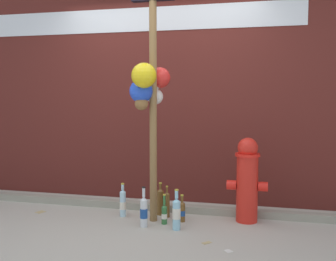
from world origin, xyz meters
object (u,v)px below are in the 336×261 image
object	(u,v)px
bottle_3	(160,201)
bottle_6	(164,213)
bottle_1	(123,203)
bottle_5	(144,211)
memorial_post	(150,72)
bottle_4	(182,211)
bottle_0	(167,204)
bottle_2	(177,213)
fire_hydrant	(247,179)

from	to	relation	value
bottle_3	bottle_6	size ratio (longest dim) A/B	1.16
bottle_1	bottle_5	distance (m)	0.43
memorial_post	bottle_3	bearing A→B (deg)	78.26
bottle_4	bottle_5	world-z (taller)	bottle_5
bottle_3	bottle_6	distance (m)	0.33
bottle_3	bottle_4	xyz separation A→B (m)	(0.28, -0.18, -0.04)
bottle_4	bottle_6	xyz separation A→B (m)	(-0.16, -0.12, -0.00)
bottle_0	bottle_2	xyz separation A→B (m)	(0.19, -0.38, 0.02)
bottle_6	bottle_5	bearing A→B (deg)	-142.86
bottle_0	bottle_5	world-z (taller)	bottle_5
fire_hydrant	bottle_1	bearing A→B (deg)	-173.92
bottle_6	memorial_post	bearing A→B (deg)	160.59
bottle_1	bottle_4	world-z (taller)	bottle_1
bottle_6	bottle_3	bearing A→B (deg)	111.79
fire_hydrant	bottle_6	distance (m)	0.94
bottle_3	bottle_1	bearing A→B (deg)	-158.39
bottle_1	bottle_2	distance (m)	0.73
bottle_2	bottle_5	world-z (taller)	bottle_5
memorial_post	bottle_6	xyz separation A→B (m)	(0.17, -0.06, -1.46)
bottle_3	fire_hydrant	bearing A→B (deg)	-0.70
bottle_5	fire_hydrant	bearing A→B (deg)	22.87
bottle_3	bottle_5	world-z (taller)	bottle_5
bottle_2	bottle_6	bearing A→B (deg)	138.11
bottle_2	bottle_6	distance (m)	0.22
bottle_2	bottle_3	distance (m)	0.53
bottle_4	bottle_5	bearing A→B (deg)	-143.54
bottle_1	bottle_3	size ratio (longest dim) A/B	1.01
bottle_0	bottle_1	distance (m)	0.49
bottle_1	bottle_2	xyz separation A→B (m)	(0.67, -0.29, 0.02)
bottle_0	bottle_2	size ratio (longest dim) A/B	0.85
bottle_2	bottle_4	distance (m)	0.27
bottle_5	bottle_6	size ratio (longest dim) A/B	1.32
bottle_3	bottle_6	bearing A→B (deg)	-68.21
memorial_post	bottle_6	distance (m)	1.47
bottle_1	bottle_4	bearing A→B (deg)	-2.45
bottle_3	bottle_5	bearing A→B (deg)	-97.83
fire_hydrant	bottle_5	bearing A→B (deg)	-157.13
memorial_post	fire_hydrant	xyz separation A→B (m)	(1.00, 0.23, -1.12)
memorial_post	bottle_5	size ratio (longest dim) A/B	6.39
bottle_0	bottle_6	distance (m)	0.24
bottle_3	bottle_0	bearing A→B (deg)	-34.75
bottle_0	bottle_3	size ratio (longest dim) A/B	0.95
bottle_1	bottle_4	distance (m)	0.67
memorial_post	fire_hydrant	size ratio (longest dim) A/B	2.97
memorial_post	bottle_5	xyz separation A→B (m)	(-0.01, -0.20, -1.42)
bottle_1	bottle_5	xyz separation A→B (m)	(0.33, -0.28, 0.01)
bottle_3	bottle_6	xyz separation A→B (m)	(0.12, -0.30, -0.04)
memorial_post	bottle_0	world-z (taller)	memorial_post
memorial_post	bottle_1	world-z (taller)	memorial_post
memorial_post	bottle_0	bearing A→B (deg)	51.59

